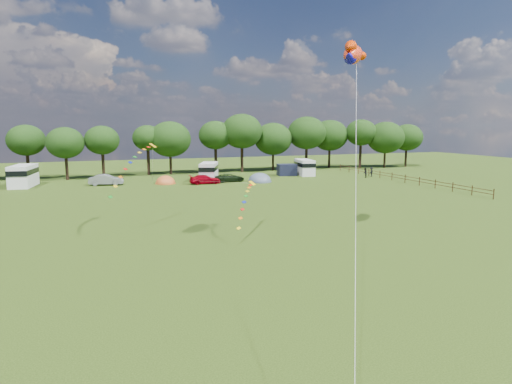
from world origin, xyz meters
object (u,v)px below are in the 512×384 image
object	(u,v)px
car_c	(205,179)
campervan_b	(23,175)
campervan_c	(209,171)
walker_a	(365,173)
walker_b	(371,172)
tent_greyblue	(260,182)
car_b	(106,180)
car_d	(230,178)
tent_orange	(166,184)
fish_kite	(352,54)
campervan_d	(304,167)

from	to	relation	value
car_c	campervan_b	bearing A→B (deg)	78.45
car_c	campervan_c	bearing A→B (deg)	-19.55
walker_a	walker_b	distance (m)	2.26
tent_greyblue	car_b	bearing A→B (deg)	169.73
car_c	walker_a	xyz separation A→B (m)	(25.42, -1.81, 0.17)
car_d	tent_orange	distance (m)	9.39
car_b	tent_greyblue	distance (m)	21.73
car_b	tent_orange	size ratio (longest dim) A/B	1.33
walker_b	car_b	bearing A→B (deg)	-36.64
tent_greyblue	walker_b	xyz separation A→B (m)	(19.25, -0.16, 0.75)
tent_greyblue	fish_kite	bearing A→B (deg)	-98.95
campervan_c	walker_b	world-z (taller)	campervan_c
car_d	tent_greyblue	xyz separation A→B (m)	(4.08, -1.63, -0.58)
car_d	fish_kite	world-z (taller)	fish_kite
car_d	walker_b	bearing A→B (deg)	-100.42
car_b	walker_a	xyz separation A→B (m)	(38.67, -5.15, 0.06)
tent_orange	tent_greyblue	world-z (taller)	tent_greyblue
campervan_c	tent_orange	size ratio (longest dim) A/B	1.84
car_b	campervan_c	bearing A→B (deg)	-78.95
walker_b	campervan_d	bearing A→B (deg)	-63.33
tent_greyblue	campervan_b	bearing A→B (deg)	169.01
car_b	fish_kite	bearing A→B (deg)	-146.24
car_c	tent_orange	size ratio (longest dim) A/B	1.32
tent_orange	walker_b	distance (m)	32.79
walker_b	fish_kite	bearing A→B (deg)	21.76
campervan_c	walker_b	xyz separation A→B (m)	(25.89, -4.46, -0.66)
car_d	campervan_b	world-z (taller)	campervan_b
fish_kite	walker_b	distance (m)	42.01
tent_greyblue	campervan_c	bearing A→B (deg)	147.07
campervan_c	campervan_d	xyz separation A→B (m)	(16.72, 1.35, -0.04)
car_b	campervan_c	size ratio (longest dim) A/B	0.72
car_d	walker_b	size ratio (longest dim) A/B	2.84
car_c	walker_b	bearing A→B (deg)	-89.58
car_b	walker_a	world-z (taller)	walker_a
car_b	fish_kite	world-z (taller)	fish_kite
car_d	walker_a	xyz separation A→B (m)	(21.38, -2.92, 0.21)
car_c	fish_kite	xyz separation A→B (m)	(3.06, -32.64, 12.48)
campervan_d	fish_kite	xyz separation A→B (m)	(-15.14, -37.77, 11.72)
campervan_d	fish_kite	bearing A→B (deg)	167.64
tent_greyblue	fish_kite	xyz separation A→B (m)	(-5.06, -32.12, 13.10)
car_d	walker_b	xyz separation A→B (m)	(23.34, -1.79, 0.17)
campervan_d	car_b	bearing A→B (deg)	102.72
campervan_c	car_b	bearing A→B (deg)	112.59
car_b	tent_orange	xyz separation A→B (m)	(7.96, -1.27, -0.73)
campervan_c	fish_kite	xyz separation A→B (m)	(1.58, -36.42, 11.69)
car_d	campervan_d	size ratio (longest dim) A/B	0.79
car_d	tent_greyblue	world-z (taller)	tent_greyblue
campervan_b	walker_a	distance (m)	49.81
campervan_b	tent_greyblue	size ratio (longest dim) A/B	1.61
tent_greyblue	walker_a	bearing A→B (deg)	-4.25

